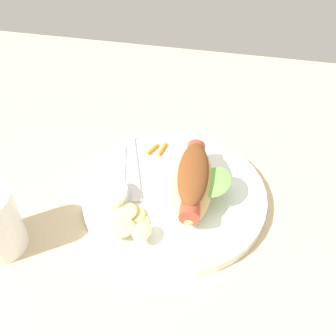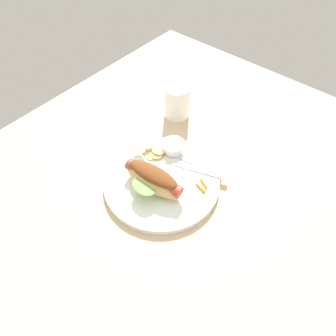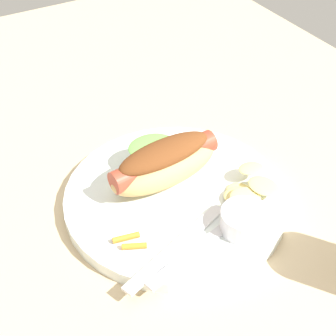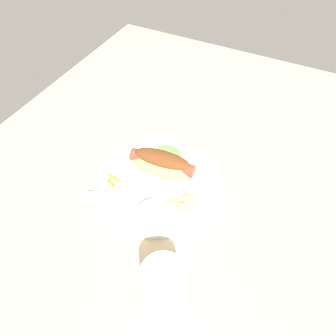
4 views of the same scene
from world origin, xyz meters
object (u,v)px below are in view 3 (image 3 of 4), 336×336
at_px(fork, 197,249).
at_px(carrot_garnish, 130,241).
at_px(hot_dog, 162,164).
at_px(chips_pile, 248,190).
at_px(plate, 174,199).
at_px(knife, 177,247).
at_px(sauce_ramekin, 245,221).

bearing_deg(fork, carrot_garnish, 127.84).
relative_size(hot_dog, chips_pile, 1.97).
distance_m(chips_pile, carrot_garnish, 0.15).
bearing_deg(fork, chips_pile, 8.77).
xyz_separation_m(plate, hot_dog, (0.02, 0.00, 0.04)).
relative_size(plate, chips_pile, 3.53).
bearing_deg(knife, fork, -59.80).
relative_size(fork, carrot_garnish, 4.68).
relative_size(knife, carrot_garnish, 4.95).
relative_size(fork, chips_pile, 1.93).
bearing_deg(knife, chips_pile, -6.06).
bearing_deg(plate, hot_dog, 4.21).
height_order(fork, knife, same).
bearing_deg(knife, hot_dog, 49.70).
xyz_separation_m(plate, knife, (-0.07, 0.04, 0.01)).
relative_size(chips_pile, carrot_garnish, 2.42).
xyz_separation_m(sauce_ramekin, knife, (0.01, 0.08, -0.01)).
height_order(plate, sauce_ramekin, sauce_ramekin).
bearing_deg(carrot_garnish, knife, -126.82).
bearing_deg(sauce_ramekin, hot_dog, 20.09).
relative_size(plate, hot_dog, 1.79).
distance_m(knife, carrot_garnish, 0.05).
height_order(hot_dog, knife, hot_dog).
bearing_deg(carrot_garnish, plate, -61.69).
bearing_deg(carrot_garnish, fork, -127.98).
relative_size(plate, fork, 1.82).
relative_size(knife, chips_pile, 2.04).
distance_m(fork, carrot_garnish, 0.07).
xyz_separation_m(sauce_ramekin, chips_pile, (0.04, -0.03, -0.00)).
distance_m(hot_dog, knife, 0.11).
distance_m(sauce_ramekin, carrot_garnish, 0.13).
distance_m(plate, knife, 0.08).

